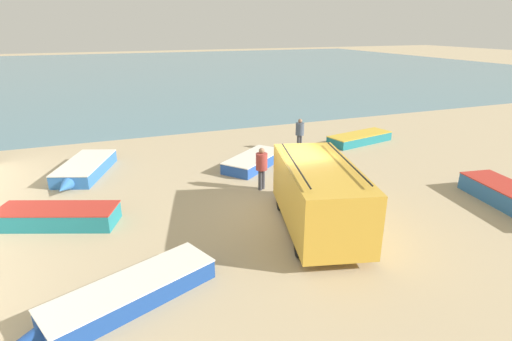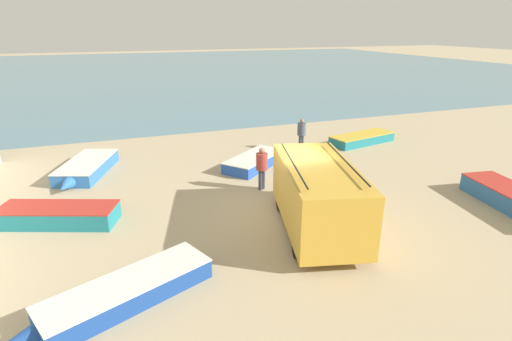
{
  "view_description": "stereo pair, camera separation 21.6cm",
  "coord_description": "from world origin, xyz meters",
  "px_view_note": "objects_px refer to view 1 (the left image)",
  "views": [
    {
      "loc": [
        -5.79,
        -11.77,
        6.26
      ],
      "look_at": [
        -0.56,
        1.69,
        1.0
      ],
      "focal_mm": 28.0,
      "sensor_mm": 36.0,
      "label": 1
    },
    {
      "loc": [
        -5.59,
        -11.84,
        6.26
      ],
      "look_at": [
        -0.56,
        1.69,
        1.0
      ],
      "focal_mm": 28.0,
      "sensor_mm": 36.0,
      "label": 2
    }
  ],
  "objects_px": {
    "fishing_rowboat_0": "(52,216)",
    "fishing_rowboat_4": "(84,169)",
    "fishing_rowboat_3": "(126,295)",
    "fishing_rowboat_2": "(255,160)",
    "fisherman_1": "(300,131)",
    "parked_van": "(319,194)",
    "fishing_rowboat_5": "(361,138)",
    "fisherman_0": "(262,165)"
  },
  "relations": [
    {
      "from": "fishing_rowboat_0",
      "to": "fishing_rowboat_4",
      "type": "relative_size",
      "value": 1.01
    },
    {
      "from": "fishing_rowboat_3",
      "to": "fishing_rowboat_4",
      "type": "distance_m",
      "value": 9.86
    },
    {
      "from": "fishing_rowboat_2",
      "to": "fisherman_1",
      "type": "bearing_deg",
      "value": -12.23
    },
    {
      "from": "fishing_rowboat_0",
      "to": "fishing_rowboat_2",
      "type": "bearing_deg",
      "value": -138.63
    },
    {
      "from": "parked_van",
      "to": "fishing_rowboat_5",
      "type": "xyz_separation_m",
      "value": [
        7.45,
        8.12,
        -0.96
      ]
    },
    {
      "from": "fishing_rowboat_5",
      "to": "fisherman_1",
      "type": "bearing_deg",
      "value": 168.59
    },
    {
      "from": "fishing_rowboat_0",
      "to": "fishing_rowboat_4",
      "type": "distance_m",
      "value": 4.79
    },
    {
      "from": "fishing_rowboat_4",
      "to": "fisherman_0",
      "type": "xyz_separation_m",
      "value": [
        6.7,
        -4.37,
        0.76
      ]
    },
    {
      "from": "fishing_rowboat_4",
      "to": "fishing_rowboat_0",
      "type": "bearing_deg",
      "value": 9.06
    },
    {
      "from": "fishing_rowboat_4",
      "to": "parked_van",
      "type": "bearing_deg",
      "value": 61.4
    },
    {
      "from": "parked_van",
      "to": "fisherman_0",
      "type": "distance_m",
      "value": 3.78
    },
    {
      "from": "fishing_rowboat_0",
      "to": "fishing_rowboat_3",
      "type": "height_order",
      "value": "fishing_rowboat_0"
    },
    {
      "from": "fishing_rowboat_0",
      "to": "fisherman_0",
      "type": "height_order",
      "value": "fisherman_0"
    },
    {
      "from": "fishing_rowboat_5",
      "to": "fishing_rowboat_2",
      "type": "bearing_deg",
      "value": -179.41
    },
    {
      "from": "parked_van",
      "to": "fishing_rowboat_3",
      "type": "relative_size",
      "value": 1.11
    },
    {
      "from": "fishing_rowboat_4",
      "to": "fishing_rowboat_5",
      "type": "height_order",
      "value": "fishing_rowboat_4"
    },
    {
      "from": "parked_van",
      "to": "fishing_rowboat_5",
      "type": "height_order",
      "value": "parked_van"
    },
    {
      "from": "fishing_rowboat_0",
      "to": "fishing_rowboat_4",
      "type": "height_order",
      "value": "fishing_rowboat_0"
    },
    {
      "from": "fishing_rowboat_2",
      "to": "fishing_rowboat_3",
      "type": "height_order",
      "value": "fishing_rowboat_3"
    },
    {
      "from": "parked_van",
      "to": "fishing_rowboat_2",
      "type": "distance_m",
      "value": 6.64
    },
    {
      "from": "fisherman_1",
      "to": "fishing_rowboat_4",
      "type": "bearing_deg",
      "value": 71.22
    },
    {
      "from": "fishing_rowboat_3",
      "to": "fisherman_1",
      "type": "height_order",
      "value": "fisherman_1"
    },
    {
      "from": "fishing_rowboat_4",
      "to": "fisherman_1",
      "type": "xyz_separation_m",
      "value": [
        10.63,
        -0.03,
        0.72
      ]
    },
    {
      "from": "fisherman_1",
      "to": "fishing_rowboat_3",
      "type": "bearing_deg",
      "value": 116.91
    },
    {
      "from": "fishing_rowboat_0",
      "to": "fisherman_0",
      "type": "relative_size",
      "value": 2.67
    },
    {
      "from": "fishing_rowboat_5",
      "to": "fisherman_0",
      "type": "height_order",
      "value": "fisherman_0"
    },
    {
      "from": "fishing_rowboat_2",
      "to": "fisherman_0",
      "type": "xyz_separation_m",
      "value": [
        -0.8,
        -2.81,
        0.78
      ]
    },
    {
      "from": "fisherman_1",
      "to": "fishing_rowboat_0",
      "type": "bearing_deg",
      "value": 93.43
    },
    {
      "from": "fishing_rowboat_3",
      "to": "fisherman_0",
      "type": "bearing_deg",
      "value": -158.91
    },
    {
      "from": "fishing_rowboat_0",
      "to": "fishing_rowboat_5",
      "type": "height_order",
      "value": "fishing_rowboat_0"
    },
    {
      "from": "fishing_rowboat_3",
      "to": "fisherman_0",
      "type": "height_order",
      "value": "fisherman_0"
    },
    {
      "from": "fisherman_0",
      "to": "fishing_rowboat_4",
      "type": "bearing_deg",
      "value": -153.81
    },
    {
      "from": "fishing_rowboat_4",
      "to": "fishing_rowboat_5",
      "type": "distance_m",
      "value": 14.59
    },
    {
      "from": "fishing_rowboat_0",
      "to": "fisherman_1",
      "type": "relative_size",
      "value": 2.78
    },
    {
      "from": "fisherman_0",
      "to": "fisherman_1",
      "type": "xyz_separation_m",
      "value": [
        3.93,
        4.34,
        -0.04
      ]
    },
    {
      "from": "fishing_rowboat_2",
      "to": "fishing_rowboat_0",
      "type": "bearing_deg",
      "value": 162.1
    },
    {
      "from": "fisherman_0",
      "to": "fisherman_1",
      "type": "bearing_deg",
      "value": 107.19
    },
    {
      "from": "parked_van",
      "to": "fisherman_1",
      "type": "relative_size",
      "value": 3.25
    },
    {
      "from": "fishing_rowboat_0",
      "to": "fisherman_1",
      "type": "distance_m",
      "value": 12.48
    },
    {
      "from": "parked_van",
      "to": "fisherman_0",
      "type": "xyz_separation_m",
      "value": [
        -0.44,
        3.75,
        -0.17
      ]
    },
    {
      "from": "fishing_rowboat_4",
      "to": "fishing_rowboat_3",
      "type": "bearing_deg",
      "value": 26.11
    },
    {
      "from": "fishing_rowboat_0",
      "to": "fishing_rowboat_3",
      "type": "xyz_separation_m",
      "value": [
        1.95,
        -5.1,
        -0.04
      ]
    }
  ]
}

